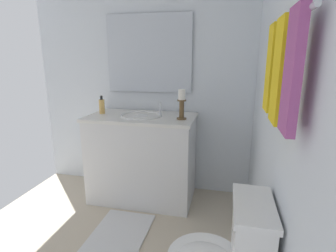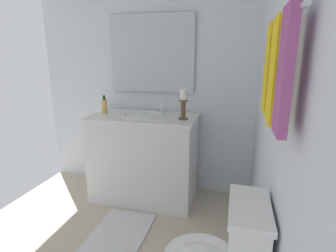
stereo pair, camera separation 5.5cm
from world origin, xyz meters
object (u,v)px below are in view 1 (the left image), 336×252
Objects in this scene: towel_bar at (290,21)px; mirror at (149,54)px; towel_center at (279,72)px; towel_near_vanity at (271,69)px; soap_bottle at (102,106)px; candle_holder_tall at (182,104)px; bath_mat at (120,233)px; sink_basin at (142,120)px; towel_near_corner at (292,72)px; vanity_cabinet at (142,158)px.

mirror is at bearing -145.39° from towel_bar.
towel_bar is 1.65× the size of towel_center.
mirror is 2.12× the size of towel_near_vanity.
towel_bar is 0.19m from towel_center.
mirror reaches higher than towel_center.
towel_near_vanity is (0.99, 1.43, 0.41)m from soap_bottle.
bath_mat is (0.57, -0.41, -1.00)m from candle_holder_tall.
towel_near_corner is (1.44, 1.01, 0.53)m from sink_basin.
towel_near_vanity is at bearing 33.36° from candle_holder_tall.
candle_holder_tall reaches higher than soap_bottle.
vanity_cabinet is 1.05m from mirror.
towel_near_vanity reaches higher than soap_bottle.
soap_bottle is at bearing -135.64° from towel_near_corner.
sink_basin is 1.48× the size of candle_holder_tall.
mirror reaches higher than towel_near_vanity.
towel_center reaches higher than bath_mat.
sink_basin is at bearing -97.97° from candle_holder_tall.
towel_near_corner is (0.23, -0.02, -0.18)m from towel_bar.
towel_near_corner reaches higher than sink_basin.
vanity_cabinet is 1.75× the size of bath_mat.
mirror is at bearing -149.64° from towel_near_corner.
mirror is (-0.28, 0.00, 1.02)m from vanity_cabinet.
towel_bar reaches higher than sink_basin.
sink_basin is 0.95× the size of towel_center.
towel_center reaches higher than vanity_cabinet.
towel_near_corner reaches higher than bath_mat.
vanity_cabinet is 5.83× the size of soap_bottle.
mirror is at bearing -129.73° from candle_holder_tall.
towel_near_vanity is at bearing 180.00° from towel_near_corner.
towel_near_vanity is (0.97, 1.01, 0.53)m from sink_basin.
vanity_cabinet is 1.18× the size of mirror.
mirror is 1.81m from towel_bar.
candle_holder_tall is 1.34m from towel_center.
mirror reaches higher than candle_holder_tall.
candle_holder_tall reaches higher than bath_mat.
mirror is at bearing -145.86° from towel_center.
mirror is 0.71m from soap_bottle.
candle_holder_tall is at bearing -146.64° from towel_near_vanity.
towel_near_corner is (1.72, 1.01, -0.09)m from mirror.
bath_mat is (0.91, -0.00, -1.44)m from mirror.
bath_mat is (0.62, 0.00, -0.43)m from vanity_cabinet.
vanity_cabinet is at bearing -145.02° from towel_near_corner.
towel_center is (1.49, 1.01, -0.10)m from mirror.
sink_basin is at bearing 90.00° from vanity_cabinet.
vanity_cabinet is at bearing -133.97° from towel_near_vanity.
towel_center is at bearing 60.03° from bath_mat.
vanity_cabinet is at bearing 87.23° from soap_bottle.
towel_bar is at bearing 40.35° from sink_basin.
bath_mat is at bearing 33.10° from soap_bottle.
soap_bottle is 1.99m from towel_bar.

